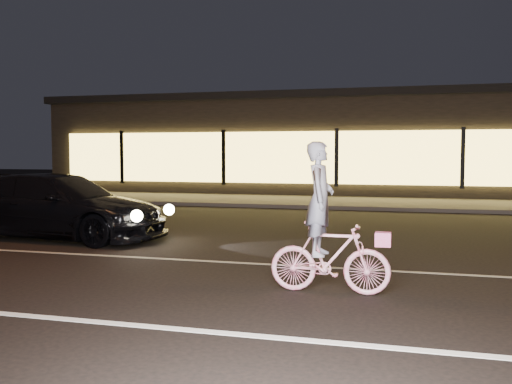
% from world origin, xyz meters
% --- Properties ---
extents(ground, '(90.00, 90.00, 0.00)m').
position_xyz_m(ground, '(0.00, 0.00, 0.00)').
color(ground, black).
rests_on(ground, ground).
extents(lane_stripe_near, '(60.00, 0.12, 0.01)m').
position_xyz_m(lane_stripe_near, '(0.00, -1.50, 0.00)').
color(lane_stripe_near, silver).
rests_on(lane_stripe_near, ground).
extents(lane_stripe_far, '(60.00, 0.10, 0.01)m').
position_xyz_m(lane_stripe_far, '(0.00, 2.00, 0.00)').
color(lane_stripe_far, gray).
rests_on(lane_stripe_far, ground).
extents(sidewalk, '(30.00, 4.00, 0.12)m').
position_xyz_m(sidewalk, '(0.00, 13.00, 0.06)').
color(sidewalk, '#383533').
rests_on(sidewalk, ground).
extents(storefront, '(25.40, 8.42, 4.20)m').
position_xyz_m(storefront, '(0.00, 18.97, 2.15)').
color(storefront, black).
rests_on(storefront, ground).
extents(cyclist, '(1.54, 0.53, 1.94)m').
position_xyz_m(cyclist, '(1.73, 0.40, 0.69)').
color(cyclist, '#FC3A72').
rests_on(cyclist, ground).
extents(sedan, '(4.80, 2.26, 1.35)m').
position_xyz_m(sedan, '(-4.34, 3.58, 0.68)').
color(sedan, black).
rests_on(sedan, ground).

